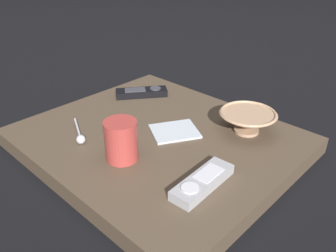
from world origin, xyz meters
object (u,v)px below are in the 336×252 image
Objects in this scene: folded_napkin at (175,131)px; tv_remote_far at (203,182)px; tv_remote_near at (142,92)px; coffee_mug at (121,140)px; teaspoon at (80,137)px; cereal_bowl at (247,120)px.

tv_remote_far is at bearing -32.77° from folded_napkin.
tv_remote_near is 0.26m from folded_napkin.
teaspoon is at bearing -170.76° from coffee_mug.
teaspoon is 0.71× the size of tv_remote_far.
teaspoon is 0.31m from tv_remote_near.
teaspoon is at bearing -72.60° from tv_remote_near.
teaspoon is at bearing -126.43° from folded_napkin.
coffee_mug is 0.21m from tv_remote_far.
cereal_bowl is 0.38m from tv_remote_near.
tv_remote_far is 1.07× the size of folded_napkin.
tv_remote_near is (-0.23, 0.28, -0.04)m from coffee_mug.
coffee_mug is 0.15m from teaspoon.
cereal_bowl is at bearing 65.40° from coffee_mug.
cereal_bowl reaches higher than tv_remote_near.
cereal_bowl is 0.94× the size of tv_remote_near.
teaspoon is 0.35m from tv_remote_far.
cereal_bowl is 0.27m from tv_remote_far.
teaspoon is (-0.14, -0.02, -0.04)m from coffee_mug.
teaspoon is (-0.28, -0.33, -0.02)m from cereal_bowl.
cereal_bowl reaches higher than teaspoon.
cereal_bowl reaches higher than tv_remote_far.
cereal_bowl is 1.28× the size of teaspoon.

